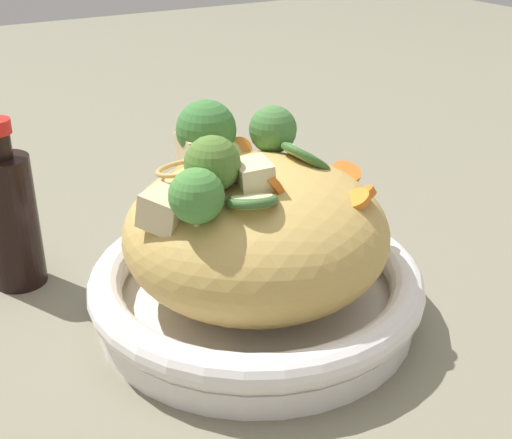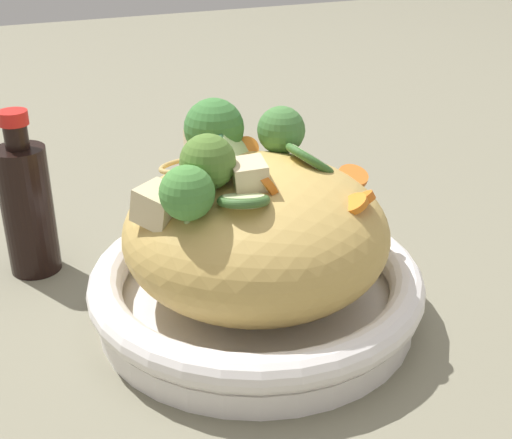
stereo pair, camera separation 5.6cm
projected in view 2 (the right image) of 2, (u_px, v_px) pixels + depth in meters
ground_plane at (256, 314)px, 0.60m from camera, size 3.00×3.00×0.00m
serving_bowl at (256, 289)px, 0.59m from camera, size 0.28×0.28×0.05m
noodle_heap at (256, 232)px, 0.57m from camera, size 0.22×0.22×0.12m
broccoli_florets at (223, 147)px, 0.55m from camera, size 0.16×0.17×0.07m
carrot_coins at (287, 179)px, 0.55m from camera, size 0.14×0.17×0.04m
zucchini_slices at (269, 169)px, 0.55m from camera, size 0.14×0.13×0.04m
chicken_chunks at (204, 170)px, 0.55m from camera, size 0.13×0.11×0.05m
soy_sauce_bottle at (27, 206)px, 0.64m from camera, size 0.05×0.05×0.16m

